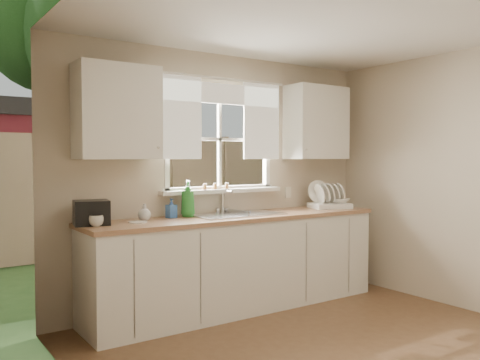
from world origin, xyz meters
TOP-DOWN VIEW (x-y plane):
  - room_walls at (0.00, -0.07)m, footprint 3.62×4.02m
  - ceiling at (0.00, 0.00)m, footprint 3.60×4.00m
  - window at (0.00, 2.00)m, footprint 1.38×0.16m
  - curtains at (0.00, 1.95)m, footprint 1.50×0.03m
  - base_cabinets at (0.00, 1.68)m, footprint 3.00×0.62m
  - countertop at (0.00, 1.68)m, footprint 3.04×0.65m
  - upper_cabinet_left at (-1.15, 1.82)m, footprint 0.70×0.33m
  - upper_cabinet_right at (1.15, 1.82)m, footprint 0.70×0.33m
  - wall_outlet at (0.88, 1.99)m, footprint 0.08×0.01m
  - sill_jars at (-0.09, 1.94)m, footprint 0.30×0.04m
  - backyard at (0.58, 8.42)m, footprint 20.00×10.00m
  - sink at (0.00, 1.71)m, footprint 0.88×0.52m
  - dish_rack at (1.21, 1.69)m, footprint 0.48×0.41m
  - bowl at (1.33, 1.64)m, footprint 0.23×0.23m
  - soap_bottle_a at (-0.46, 1.85)m, footprint 0.17×0.17m
  - soap_bottle_b at (-0.64, 1.84)m, footprint 0.09×0.09m
  - soap_bottle_c at (-0.92, 1.80)m, footprint 0.14×0.14m
  - saucer at (-1.03, 1.68)m, footprint 0.16×0.16m
  - cup at (-1.40, 1.66)m, footprint 0.13×0.13m
  - black_appliance at (-1.40, 1.77)m, footprint 0.32×0.29m

SIDE VIEW (x-z plane):
  - base_cabinets at x=0.00m, z-range 0.00..0.87m
  - sink at x=0.00m, z-range 0.64..1.04m
  - countertop at x=0.00m, z-range 0.87..0.91m
  - saucer at x=-1.03m, z-range 0.91..0.92m
  - cup at x=-1.40m, z-range 0.91..1.00m
  - soap_bottle_c at x=-0.92m, z-range 0.91..1.06m
  - bowl at x=1.33m, z-range 0.96..1.01m
  - dish_rack at x=1.21m, z-range 0.84..1.14m
  - soap_bottle_b at x=-0.64m, z-range 0.91..1.09m
  - black_appliance at x=-1.40m, z-range 0.91..1.11m
  - wall_outlet at x=0.88m, z-range 1.02..1.14m
  - soap_bottle_a at x=-0.46m, z-range 0.91..1.25m
  - sill_jars at x=-0.09m, z-range 1.15..1.21m
  - room_walls at x=0.00m, z-range -0.01..2.49m
  - window at x=0.00m, z-range 0.95..2.02m
  - upper_cabinet_left at x=-1.15m, z-range 1.45..2.25m
  - upper_cabinet_right at x=1.15m, z-range 1.45..2.25m
  - curtains at x=0.00m, z-range 1.53..2.34m
  - ceiling at x=0.00m, z-range 2.49..2.51m
  - backyard at x=0.58m, z-range 0.40..6.53m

